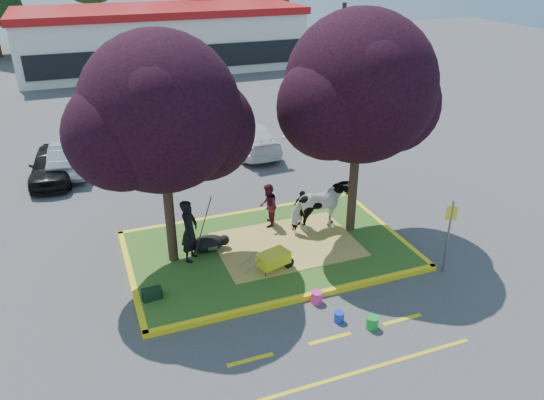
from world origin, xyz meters
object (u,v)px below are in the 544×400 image
object	(u,v)px
calf	(207,243)
bucket_green	(372,323)
car_black	(52,164)
sign_post	(449,230)
cow	(321,207)
wheelbarrow	(274,259)
bucket_blue	(339,317)
handler	(189,231)
car_silver	(71,155)
bucket_pink	(317,297)

from	to	relation	value
calf	bucket_green	bearing A→B (deg)	-78.79
calf	bucket_green	xyz separation A→B (m)	(2.88, -4.76, -0.22)
calf	car_black	bearing A→B (deg)	99.04
sign_post	car_black	size ratio (longest dim) A/B	0.59
bucket_green	car_black	size ratio (longest dim) A/B	0.09
cow	sign_post	size ratio (longest dim) A/B	0.87
wheelbarrow	car_black	size ratio (longest dim) A/B	0.42
calf	wheelbarrow	distance (m)	2.30
calf	bucket_blue	size ratio (longest dim) A/B	3.98
calf	handler	world-z (taller)	handler
cow	handler	size ratio (longest dim) A/B	1.04
calf	car_silver	distance (m)	9.15
bucket_blue	car_silver	size ratio (longest dim) A/B	0.07
calf	bucket_green	world-z (taller)	calf
bucket_pink	car_silver	size ratio (longest dim) A/B	0.08
cow	car_black	world-z (taller)	cow
cow	sign_post	world-z (taller)	sign_post
handler	sign_post	size ratio (longest dim) A/B	0.84
cow	bucket_pink	bearing A→B (deg)	145.71
bucket_green	car_silver	distance (m)	14.68
handler	sign_post	distance (m)	7.25
handler	bucket_pink	size ratio (longest dim) A/B	5.77
bucket_pink	car_black	bearing A→B (deg)	119.78
car_silver	wheelbarrow	bearing A→B (deg)	123.12
handler	bucket_blue	xyz separation A→B (m)	(2.80, -3.92, -0.95)
car_black	bucket_green	bearing A→B (deg)	-53.42
wheelbarrow	bucket_green	distance (m)	3.32
calf	car_black	world-z (taller)	car_black
handler	bucket_green	size ratio (longest dim) A/B	5.79
bucket_pink	sign_post	bearing A→B (deg)	0.80
cow	bucket_pink	size ratio (longest dim) A/B	5.97
wheelbarrow	handler	bearing A→B (deg)	127.12
car_silver	cow	bearing A→B (deg)	137.53
sign_post	bucket_blue	xyz separation A→B (m)	(-3.81, -0.95, -1.22)
wheelbarrow	car_black	world-z (taller)	car_black
wheelbarrow	bucket_green	size ratio (longest dim) A/B	4.87
bucket_pink	bucket_blue	bearing A→B (deg)	-78.23
calf	bucket_pink	distance (m)	3.93
wheelbarrow	sign_post	distance (m)	4.91
cow	car_silver	size ratio (longest dim) A/B	0.49
sign_post	bucket_blue	size ratio (longest dim) A/B	8.25
car_silver	calf	bearing A→B (deg)	119.84
sign_post	bucket_green	world-z (taller)	sign_post
wheelbarrow	bucket_pink	world-z (taller)	wheelbarrow
calf	handler	size ratio (longest dim) A/B	0.57
calf	bucket_green	distance (m)	5.56
bucket_blue	cow	bearing A→B (deg)	70.40
bucket_green	wheelbarrow	bearing A→B (deg)	115.56
calf	bucket_pink	size ratio (longest dim) A/B	3.29
cow	calf	distance (m)	3.77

